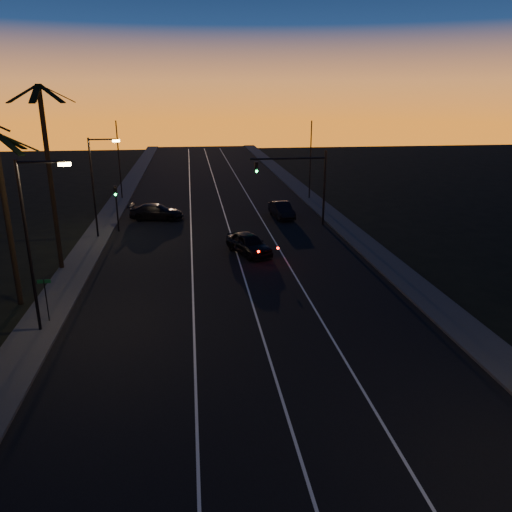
{
  "coord_description": "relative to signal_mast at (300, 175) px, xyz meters",
  "views": [
    {
      "loc": [
        -2.86,
        -4.96,
        11.96
      ],
      "look_at": [
        0.66,
        21.74,
        3.14
      ],
      "focal_mm": 35.0,
      "sensor_mm": 36.0,
      "label": 1
    }
  ],
  "objects": [
    {
      "name": "road",
      "position": [
        -7.14,
        -9.99,
        -4.78
      ],
      "size": [
        20.0,
        170.0,
        0.01
      ],
      "primitive_type": "cube",
      "color": "black",
      "rests_on": "ground"
    },
    {
      "name": "lane_stripe_mid",
      "position": [
        -6.64,
        -9.99,
        -4.76
      ],
      "size": [
        0.12,
        160.0,
        0.01
      ],
      "primitive_type": "cube",
      "color": "silver",
      "rests_on": "road"
    },
    {
      "name": "lane_stripe_left",
      "position": [
        -10.14,
        -9.99,
        -4.76
      ],
      "size": [
        0.12,
        160.0,
        0.01
      ],
      "primitive_type": "cube",
      "color": "silver",
      "rests_on": "road"
    },
    {
      "name": "signal_mast",
      "position": [
        0.0,
        0.0,
        0.0
      ],
      "size": [
        7.1,
        0.41,
        7.0
      ],
      "color": "black",
      "rests_on": "ground"
    },
    {
      "name": "palm_mid",
      "position": [
        -20.34,
        -15.99,
        1.47
      ],
      "size": [
        4.25,
        4.16,
        10.03
      ],
      "color": "black",
      "rests_on": "ground"
    },
    {
      "name": "cross_car",
      "position": [
        -13.45,
        4.06,
        -4.0
      ],
      "size": [
        5.61,
        3.08,
        1.54
      ],
      "color": "black",
      "rests_on": "road"
    },
    {
      "name": "lead_car",
      "position": [
        -5.71,
        -8.11,
        -3.94
      ],
      "size": [
        3.81,
        5.69,
        1.65
      ],
      "color": "black",
      "rests_on": "road"
    },
    {
      "name": "far_pole_right",
      "position": [
        3.86,
        12.01,
        -0.28
      ],
      "size": [
        0.14,
        0.14,
        9.0
      ],
      "primitive_type": "cylinder",
      "color": "black",
      "rests_on": "ground"
    },
    {
      "name": "sidewalk_left",
      "position": [
        -18.34,
        -9.99,
        -4.7
      ],
      "size": [
        2.4,
        170.0,
        0.16
      ],
      "primitive_type": "cube",
      "color": "#31312F",
      "rests_on": "ground"
    },
    {
      "name": "streetlight_left_near",
      "position": [
        -17.84,
        -19.99,
        0.54
      ],
      "size": [
        2.55,
        0.26,
        9.0
      ],
      "color": "black",
      "rests_on": "ground"
    },
    {
      "name": "street_sign",
      "position": [
        -17.94,
        -18.99,
        -3.13
      ],
      "size": [
        0.7,
        0.06,
        2.6
      ],
      "color": "black",
      "rests_on": "ground"
    },
    {
      "name": "signal_post",
      "position": [
        -16.64,
        -0.01,
        -1.89
      ],
      "size": [
        0.28,
        0.37,
        4.2
      ],
      "color": "black",
      "rests_on": "ground"
    },
    {
      "name": "lane_stripe_right",
      "position": [
        -3.14,
        -9.99,
        -4.76
      ],
      "size": [
        0.12,
        160.0,
        0.01
      ],
      "primitive_type": "cube",
      "color": "silver",
      "rests_on": "road"
    },
    {
      "name": "streetlight_left_far",
      "position": [
        -17.82,
        -1.99,
        0.28
      ],
      "size": [
        2.55,
        0.26,
        8.5
      ],
      "color": "black",
      "rests_on": "ground"
    },
    {
      "name": "palm_far",
      "position": [
        -19.34,
        -9.99,
        2.83
      ],
      "size": [
        4.25,
        4.16,
        12.53
      ],
      "color": "black",
      "rests_on": "ground"
    },
    {
      "name": "sidewalk_right",
      "position": [
        4.06,
        -9.99,
        -4.7
      ],
      "size": [
        2.4,
        170.0,
        0.16
      ],
      "primitive_type": "cube",
      "color": "#31312F",
      "rests_on": "ground"
    },
    {
      "name": "far_pole_left",
      "position": [
        -18.14,
        15.01,
        -0.28
      ],
      "size": [
        0.14,
        0.14,
        9.0
      ],
      "primitive_type": "cylinder",
      "color": "black",
      "rests_on": "ground"
    },
    {
      "name": "right_car",
      "position": [
        -1.03,
        3.35,
        -4.0
      ],
      "size": [
        2.1,
        4.83,
        1.54
      ],
      "color": "black",
      "rests_on": "road"
    }
  ]
}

